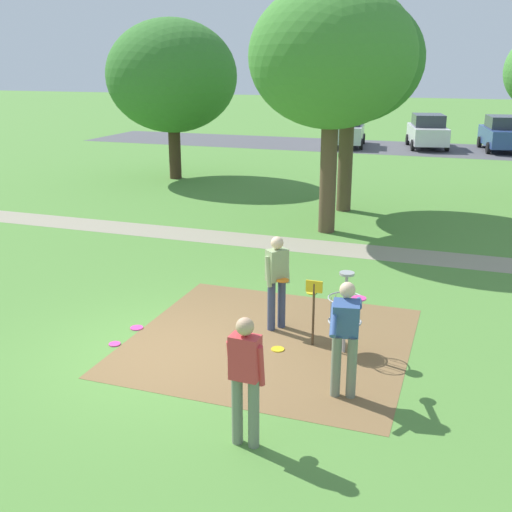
{
  "coord_description": "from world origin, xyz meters",
  "views": [
    {
      "loc": [
        4.55,
        -8.19,
        4.57
      ],
      "look_at": [
        0.78,
        2.55,
        1.0
      ],
      "focal_mm": 43.46,
      "sensor_mm": 36.0,
      "label": 1
    }
  ],
  "objects_px": {
    "disc_golf_basket": "(342,309)",
    "parked_car_center_left": "(427,131)",
    "player_foreground_watching": "(245,375)",
    "frisbee_mid_grass": "(137,328)",
    "player_throwing": "(277,277)",
    "player_waiting_left": "(346,332)",
    "parked_car_leftmost": "(347,130)",
    "tree_near_left": "(332,57)",
    "frisbee_far_left": "(311,293)",
    "frisbee_near_basket": "(115,344)",
    "tree_near_right": "(350,61)",
    "frisbee_by_tee": "(278,349)",
    "tree_mid_center": "(172,76)",
    "parked_car_center_right": "(503,133)"
  },
  "relations": [
    {
      "from": "player_throwing",
      "to": "frisbee_by_tee",
      "type": "xyz_separation_m",
      "value": [
        0.28,
        -0.82,
        -0.96
      ]
    },
    {
      "from": "player_foreground_watching",
      "to": "parked_car_leftmost",
      "type": "distance_m",
      "value": 29.27
    },
    {
      "from": "frisbee_far_left",
      "to": "tree_near_right",
      "type": "distance_m",
      "value": 9.0
    },
    {
      "from": "tree_near_left",
      "to": "frisbee_near_basket",
      "type": "bearing_deg",
      "value": -101.5
    },
    {
      "from": "disc_golf_basket",
      "to": "parked_car_center_left",
      "type": "relative_size",
      "value": 0.31
    },
    {
      "from": "frisbee_near_basket",
      "to": "parked_car_center_right",
      "type": "distance_m",
      "value": 28.69
    },
    {
      "from": "disc_golf_basket",
      "to": "player_waiting_left",
      "type": "bearing_deg",
      "value": -76.49
    },
    {
      "from": "player_throwing",
      "to": "tree_near_left",
      "type": "xyz_separation_m",
      "value": [
        -0.68,
        6.84,
        3.72
      ]
    },
    {
      "from": "disc_golf_basket",
      "to": "parked_car_leftmost",
      "type": "xyz_separation_m",
      "value": [
        -5.13,
        25.96,
        0.17
      ]
    },
    {
      "from": "player_throwing",
      "to": "parked_car_leftmost",
      "type": "bearing_deg",
      "value": 98.63
    },
    {
      "from": "tree_near_right",
      "to": "frisbee_mid_grass",
      "type": "bearing_deg",
      "value": -98.76
    },
    {
      "from": "disc_golf_basket",
      "to": "parked_car_center_left",
      "type": "height_order",
      "value": "parked_car_center_left"
    },
    {
      "from": "frisbee_mid_grass",
      "to": "parked_car_center_right",
      "type": "relative_size",
      "value": 0.05
    },
    {
      "from": "frisbee_by_tee",
      "to": "player_throwing",
      "type": "bearing_deg",
      "value": 109.0
    },
    {
      "from": "tree_near_left",
      "to": "parked_car_center_left",
      "type": "relative_size",
      "value": 1.47
    },
    {
      "from": "parked_car_leftmost",
      "to": "frisbee_far_left",
      "type": "bearing_deg",
      "value": -80.32
    },
    {
      "from": "frisbee_near_basket",
      "to": "frisbee_mid_grass",
      "type": "distance_m",
      "value": 0.71
    },
    {
      "from": "tree_near_right",
      "to": "parked_car_leftmost",
      "type": "bearing_deg",
      "value": 101.07
    },
    {
      "from": "parked_car_leftmost",
      "to": "disc_golf_basket",
      "type": "bearing_deg",
      "value": -78.82
    },
    {
      "from": "frisbee_by_tee",
      "to": "parked_car_center_right",
      "type": "xyz_separation_m",
      "value": [
        4.11,
        27.14,
        0.91
      ]
    },
    {
      "from": "disc_golf_basket",
      "to": "frisbee_near_basket",
      "type": "bearing_deg",
      "value": -164.53
    },
    {
      "from": "frisbee_by_tee",
      "to": "parked_car_center_right",
      "type": "relative_size",
      "value": 0.05
    },
    {
      "from": "player_throwing",
      "to": "player_waiting_left",
      "type": "bearing_deg",
      "value": -50.16
    },
    {
      "from": "player_throwing",
      "to": "frisbee_far_left",
      "type": "relative_size",
      "value": 8.4
    },
    {
      "from": "tree_near_left",
      "to": "frisbee_mid_grass",
      "type": "bearing_deg",
      "value": -102.43
    },
    {
      "from": "frisbee_by_tee",
      "to": "frisbee_mid_grass",
      "type": "relative_size",
      "value": 0.96
    },
    {
      "from": "tree_near_right",
      "to": "tree_mid_center",
      "type": "height_order",
      "value": "tree_near_right"
    },
    {
      "from": "frisbee_far_left",
      "to": "parked_car_leftmost",
      "type": "distance_m",
      "value": 23.85
    },
    {
      "from": "tree_near_right",
      "to": "tree_mid_center",
      "type": "bearing_deg",
      "value": 155.99
    },
    {
      "from": "player_foreground_watching",
      "to": "frisbee_mid_grass",
      "type": "relative_size",
      "value": 7.4
    },
    {
      "from": "frisbee_near_basket",
      "to": "tree_near_right",
      "type": "height_order",
      "value": "tree_near_right"
    },
    {
      "from": "parked_car_leftmost",
      "to": "frisbee_by_tee",
      "type": "bearing_deg",
      "value": -81.03
    },
    {
      "from": "frisbee_mid_grass",
      "to": "parked_car_leftmost",
      "type": "height_order",
      "value": "parked_car_leftmost"
    },
    {
      "from": "tree_near_left",
      "to": "parked_car_leftmost",
      "type": "relative_size",
      "value": 1.5
    },
    {
      "from": "frisbee_near_basket",
      "to": "parked_car_leftmost",
      "type": "relative_size",
      "value": 0.05
    },
    {
      "from": "disc_golf_basket",
      "to": "player_throwing",
      "type": "distance_m",
      "value": 1.4
    },
    {
      "from": "player_foreground_watching",
      "to": "frisbee_near_basket",
      "type": "xyz_separation_m",
      "value": [
        -3.09,
        1.95,
        -0.96
      ]
    },
    {
      "from": "parked_car_center_right",
      "to": "tree_mid_center",
      "type": "bearing_deg",
      "value": -134.07
    },
    {
      "from": "player_throwing",
      "to": "frisbee_mid_grass",
      "type": "height_order",
      "value": "player_throwing"
    },
    {
      "from": "frisbee_mid_grass",
      "to": "tree_near_right",
      "type": "xyz_separation_m",
      "value": [
        1.61,
        10.43,
        4.6
      ]
    },
    {
      "from": "frisbee_mid_grass",
      "to": "parked_car_center_left",
      "type": "relative_size",
      "value": 0.05
    },
    {
      "from": "frisbee_near_basket",
      "to": "disc_golf_basket",
      "type": "bearing_deg",
      "value": 15.47
    },
    {
      "from": "player_throwing",
      "to": "disc_golf_basket",
      "type": "bearing_deg",
      "value": -22.82
    },
    {
      "from": "tree_mid_center",
      "to": "tree_near_right",
      "type": "bearing_deg",
      "value": -24.01
    },
    {
      "from": "player_waiting_left",
      "to": "frisbee_by_tee",
      "type": "bearing_deg",
      "value": 140.22
    },
    {
      "from": "parked_car_center_right",
      "to": "parked_car_center_left",
      "type": "bearing_deg",
      "value": -178.12
    },
    {
      "from": "disc_golf_basket",
      "to": "tree_near_left",
      "type": "bearing_deg",
      "value": 104.83
    },
    {
      "from": "disc_golf_basket",
      "to": "parked_car_center_right",
      "type": "relative_size",
      "value": 0.31
    },
    {
      "from": "disc_golf_basket",
      "to": "frisbee_far_left",
      "type": "height_order",
      "value": "disc_golf_basket"
    },
    {
      "from": "frisbee_mid_grass",
      "to": "parked_car_center_right",
      "type": "distance_m",
      "value": 28.0
    }
  ]
}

